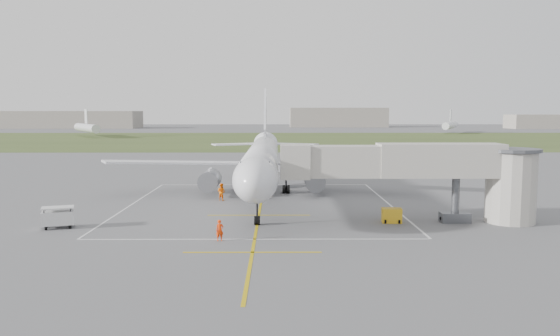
{
  "coord_description": "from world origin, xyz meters",
  "views": [
    {
      "loc": [
        1.77,
        -62.35,
        10.13
      ],
      "look_at": [
        2.1,
        -4.0,
        4.0
      ],
      "focal_mm": 35.0,
      "sensor_mm": 36.0,
      "label": 1
    }
  ],
  "objects_px": {
    "airliner": "(262,160)",
    "baggage_cart": "(58,217)",
    "gpu_unit": "(392,216)",
    "ramp_worker_wing": "(221,192)",
    "jet_bridge": "(431,171)",
    "ramp_worker_nose": "(220,230)"
  },
  "relations": [
    {
      "from": "jet_bridge",
      "to": "airliner",
      "type": "bearing_deg",
      "value": 137.81
    },
    {
      "from": "ramp_worker_nose",
      "to": "gpu_unit",
      "type": "bearing_deg",
      "value": 8.04
    },
    {
      "from": "gpu_unit",
      "to": "ramp_worker_wing",
      "type": "relative_size",
      "value": 0.94
    },
    {
      "from": "airliner",
      "to": "ramp_worker_wing",
      "type": "height_order",
      "value": "airliner"
    },
    {
      "from": "airliner",
      "to": "gpu_unit",
      "type": "height_order",
      "value": "airliner"
    },
    {
      "from": "gpu_unit",
      "to": "ramp_worker_wing",
      "type": "bearing_deg",
      "value": 148.34
    },
    {
      "from": "gpu_unit",
      "to": "baggage_cart",
      "type": "xyz_separation_m",
      "value": [
        -29.45,
        -2.09,
        0.29
      ]
    },
    {
      "from": "airliner",
      "to": "gpu_unit",
      "type": "relative_size",
      "value": 25.18
    },
    {
      "from": "gpu_unit",
      "to": "ramp_worker_wing",
      "type": "xyz_separation_m",
      "value": [
        -16.75,
        12.43,
        0.33
      ]
    },
    {
      "from": "gpu_unit",
      "to": "ramp_worker_wing",
      "type": "distance_m",
      "value": 20.86
    },
    {
      "from": "airliner",
      "to": "baggage_cart",
      "type": "xyz_separation_m",
      "value": [
        -17.23,
        -16.43,
        -3.45
      ]
    },
    {
      "from": "airliner",
      "to": "ramp_worker_nose",
      "type": "distance_m",
      "value": 21.69
    },
    {
      "from": "baggage_cart",
      "to": "ramp_worker_nose",
      "type": "distance_m",
      "value": 15.3
    },
    {
      "from": "airliner",
      "to": "baggage_cart",
      "type": "relative_size",
      "value": 15.52
    },
    {
      "from": "ramp_worker_nose",
      "to": "ramp_worker_wing",
      "type": "distance_m",
      "value": 19.41
    },
    {
      "from": "airliner",
      "to": "jet_bridge",
      "type": "distance_m",
      "value": 21.22
    },
    {
      "from": "baggage_cart",
      "to": "ramp_worker_nose",
      "type": "height_order",
      "value": "baggage_cart"
    },
    {
      "from": "baggage_cart",
      "to": "ramp_worker_nose",
      "type": "bearing_deg",
      "value": -36.71
    },
    {
      "from": "airliner",
      "to": "baggage_cart",
      "type": "height_order",
      "value": "airliner"
    },
    {
      "from": "jet_bridge",
      "to": "ramp_worker_nose",
      "type": "xyz_separation_m",
      "value": [
        -18.42,
        -6.98,
        -3.91
      ]
    },
    {
      "from": "gpu_unit",
      "to": "baggage_cart",
      "type": "bearing_deg",
      "value": -171.01
    },
    {
      "from": "jet_bridge",
      "to": "gpu_unit",
      "type": "relative_size",
      "value": 12.6
    }
  ]
}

